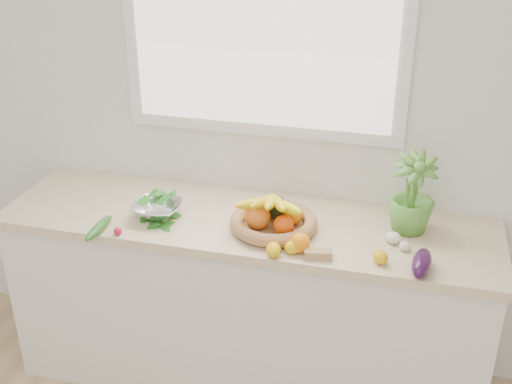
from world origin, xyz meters
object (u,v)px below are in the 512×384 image
(potted_herb, at_px, (412,193))
(fruit_basket, at_px, (273,218))
(cucumber, at_px, (99,228))
(apple, at_px, (285,227))
(eggplant, at_px, (422,263))
(colander_with_spinach, at_px, (157,206))

(potted_herb, height_order, fruit_basket, potted_herb)
(cucumber, bearing_deg, apple, 12.45)
(apple, height_order, potted_herb, potted_herb)
(eggplant, bearing_deg, fruit_basket, 163.84)
(colander_with_spinach, bearing_deg, cucumber, -135.35)
(apple, distance_m, fruit_basket, 0.08)
(apple, distance_m, colander_with_spinach, 0.59)
(colander_with_spinach, bearing_deg, fruit_basket, 3.19)
(potted_herb, bearing_deg, eggplant, -78.92)
(potted_herb, xyz_separation_m, fruit_basket, (-0.57, -0.14, -0.13))
(cucumber, height_order, potted_herb, potted_herb)
(apple, bearing_deg, potted_herb, 19.87)
(cucumber, xyz_separation_m, fruit_basket, (0.72, 0.22, 0.03))
(apple, relative_size, fruit_basket, 0.20)
(eggplant, bearing_deg, apple, 166.62)
(apple, height_order, cucumber, apple)
(apple, height_order, eggplant, apple)
(cucumber, distance_m, colander_with_spinach, 0.27)
(potted_herb, bearing_deg, fruit_basket, -166.57)
(eggplant, bearing_deg, cucumber, -178.46)
(apple, xyz_separation_m, colander_with_spinach, (-0.59, 0.02, 0.02))
(eggplant, relative_size, colander_with_spinach, 0.87)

